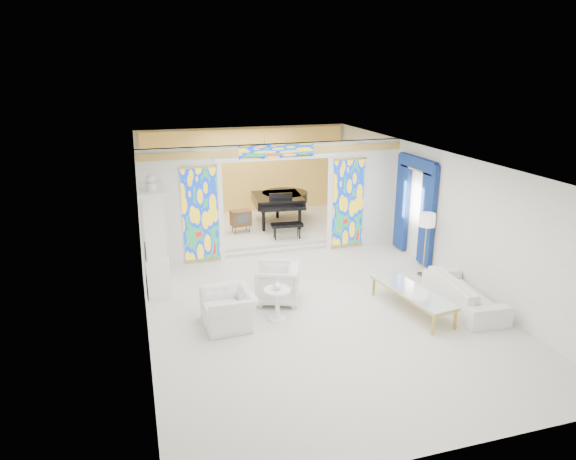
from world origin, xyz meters
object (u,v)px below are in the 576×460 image
object	(u,v)px
armchair_right	(277,283)
coffee_table	(412,292)
grand_piano	(281,199)
tv_console	(241,218)
china_cabinet	(155,239)
armchair_left	(229,309)
sofa	(464,293)

from	to	relation	value
armchair_right	coffee_table	distance (m)	2.86
grand_piano	tv_console	xyz separation A→B (m)	(-1.43, -0.62, -0.32)
china_cabinet	coffee_table	xyz separation A→B (m)	(5.00, -2.78, -0.74)
china_cabinet	armchair_left	distance (m)	2.73
coffee_table	tv_console	size ratio (longest dim) A/B	3.31
tv_console	grand_piano	bearing A→B (deg)	15.56
armchair_right	armchair_left	bearing A→B (deg)	-37.33
armchair_left	china_cabinet	bearing A→B (deg)	-155.09
grand_piano	tv_console	world-z (taller)	grand_piano
china_cabinet	armchair_left	bearing A→B (deg)	-61.69
armchair_left	coffee_table	world-z (taller)	armchair_left
china_cabinet	tv_console	bearing A→B (deg)	49.55
tv_console	armchair_right	bearing A→B (deg)	-99.47
grand_piano	tv_console	size ratio (longest dim) A/B	4.26
china_cabinet	coffee_table	distance (m)	5.77
coffee_table	armchair_right	bearing A→B (deg)	153.75
armchair_right	sofa	xyz separation A→B (m)	(3.73, -1.38, -0.10)
grand_piano	sofa	bearing A→B (deg)	-66.27
armchair_left	coffee_table	bearing A→B (deg)	79.20
china_cabinet	armchair_right	world-z (taller)	china_cabinet
china_cabinet	armchair_left	size ratio (longest dim) A/B	2.50
coffee_table	tv_console	world-z (taller)	tv_console
china_cabinet	armchair_right	distance (m)	2.97
armchair_left	tv_console	world-z (taller)	tv_console
grand_piano	china_cabinet	bearing A→B (deg)	-132.46
armchair_left	armchair_right	bearing A→B (deg)	119.33
china_cabinet	sofa	bearing A→B (deg)	-25.19
china_cabinet	coffee_table	size ratio (longest dim) A/B	1.24
armchair_right	sofa	world-z (taller)	armchair_right
coffee_table	grand_piano	world-z (taller)	grand_piano
armchair_right	grand_piano	xyz separation A→B (m)	(1.55, 5.14, 0.51)
coffee_table	sofa	bearing A→B (deg)	-5.85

